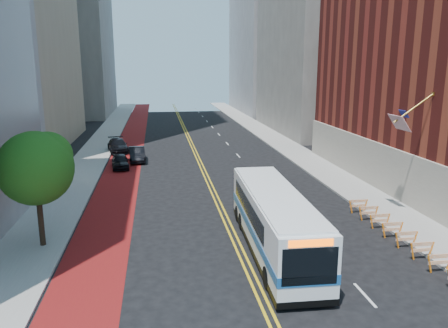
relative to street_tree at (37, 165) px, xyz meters
name	(u,v)px	position (x,y,z in m)	size (l,w,h in m)	color
ground	(254,282)	(11.24, -6.04, -4.91)	(160.00, 160.00, 0.00)	black
sidewalk_left	(90,160)	(-0.76, 23.96, -4.84)	(4.00, 140.00, 0.15)	gray
sidewalk_right	(297,153)	(23.24, 23.96, -4.84)	(4.00, 140.00, 0.15)	gray
bus_lane_paint	(126,159)	(3.14, 23.96, -4.91)	(3.60, 140.00, 0.01)	maroon
center_line_inner	(196,157)	(11.06, 23.96, -4.91)	(0.14, 140.00, 0.01)	gold
center_line_outer	(199,157)	(11.42, 23.96, -4.91)	(0.14, 140.00, 0.01)	gold
lane_dashes	(227,144)	(16.04, 31.96, -4.90)	(0.14, 98.20, 0.01)	silver
midrise_right_near	(334,0)	(34.24, 41.96, 15.09)	(18.00, 26.00, 40.00)	slate
construction_barriers	(399,232)	(20.84, -2.62, -4.24)	(1.42, 10.91, 1.00)	orange
street_tree	(37,165)	(0.00, 0.00, 0.00)	(4.20, 4.20, 6.70)	black
transit_bus	(274,220)	(13.15, -2.49, -3.07)	(3.21, 12.89, 3.52)	white
car_a	(120,161)	(2.89, 19.67, -4.20)	(1.68, 4.18, 1.42)	black
car_b	(137,154)	(4.47, 22.75, -4.13)	(1.64, 4.71, 1.55)	black
car_c	(118,145)	(1.94, 28.48, -4.13)	(2.19, 5.38, 1.56)	black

